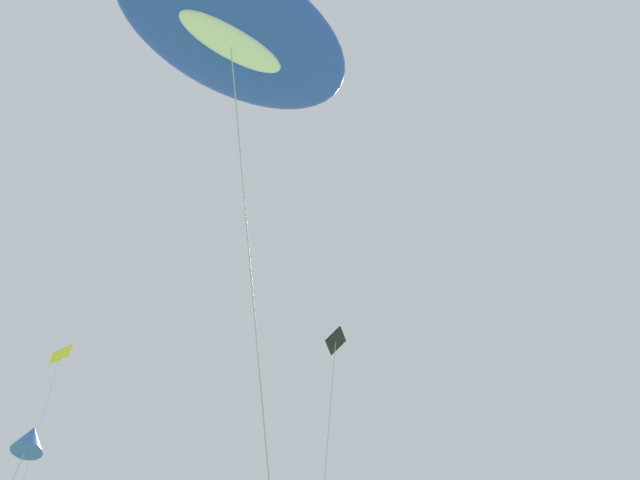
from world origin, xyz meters
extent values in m
ellipsoid|color=blue|center=(-2.71, 9.50, 18.13)|extent=(6.51, 4.82, 1.48)
ellipsoid|color=white|center=(-2.71, 9.50, 17.46)|extent=(2.67, 1.50, 0.53)
cylinder|color=#B2B2B7|center=(-1.35, 9.19, 8.70)|extent=(2.75, 0.66, 17.39)
cone|color=blue|center=(-1.14, 15.83, 10.66)|extent=(0.90, 0.90, 0.58)
cube|color=yellow|center=(3.74, 25.86, 21.93)|extent=(0.91, 1.11, 0.74)
cube|color=black|center=(2.86, 11.14, 13.33)|extent=(0.61, 0.56, 0.39)
camera|label=1|loc=(-7.31, 2.99, 1.41)|focal=43.34mm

